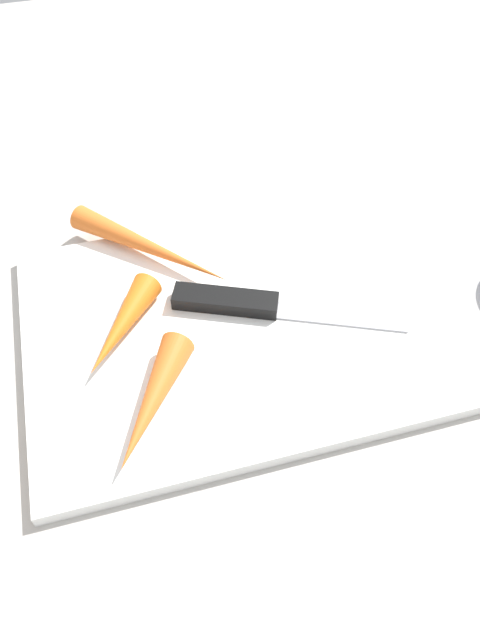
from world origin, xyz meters
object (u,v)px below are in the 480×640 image
cutting_board (240,324)px  carrot_longest (150,247)px  carrot_medium (152,402)px  carrot_shortest (121,326)px  knife (241,303)px

cutting_board → carrot_longest: bearing=122.2°
carrot_longest → carrot_medium: carrot_medium is taller
cutting_board → carrot_shortest: carrot_shortest is taller
cutting_board → carrot_shortest: bearing=174.8°
carrot_longest → carrot_shortest: bearing=-68.8°
knife → carrot_shortest: 0.10m
carrot_shortest → carrot_medium: bearing=44.1°
cutting_board → carrot_medium: carrot_medium is taller
cutting_board → knife: knife is taller
cutting_board → carrot_shortest: (-0.10, 0.01, 0.02)m
carrot_longest → carrot_medium: 0.17m
cutting_board → knife: bearing=72.1°
knife → carrot_medium: carrot_medium is taller
cutting_board → carrot_shortest: 0.10m
knife → carrot_shortest: bearing=-154.4°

